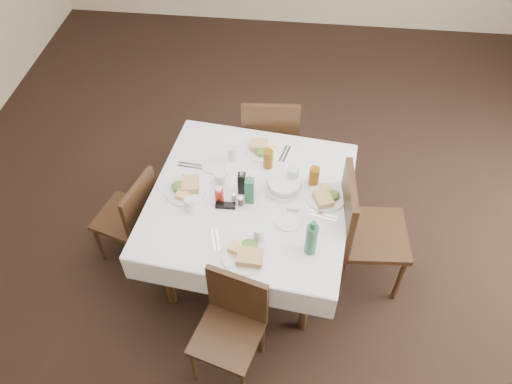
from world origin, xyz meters
TOP-DOWN VIEW (x-y plane):
  - ground_plane at (0.00, 0.00)m, footprint 7.00×7.00m
  - room_shell at (0.00, 0.00)m, footprint 6.04×7.04m
  - dining_table at (-0.16, -0.19)m, footprint 1.50×1.50m
  - chair_north at (-0.10, 0.67)m, footprint 0.48×0.48m
  - chair_south at (-0.19, -0.98)m, footprint 0.49×0.49m
  - chair_east at (0.62, -0.23)m, footprint 0.51×0.51m
  - chair_west at (-1.03, -0.22)m, footprint 0.49×0.49m
  - meal_north at (-0.13, 0.26)m, footprint 0.26×0.26m
  - meal_south at (-0.13, -0.68)m, footprint 0.30×0.30m
  - meal_east at (0.35, -0.16)m, footprint 0.27×0.27m
  - meal_west at (-0.61, -0.19)m, footprint 0.28×0.28m
  - side_plate_a at (-0.45, 0.07)m, footprint 0.18×0.18m
  - side_plate_b at (0.11, -0.39)m, footprint 0.18×0.18m
  - water_n at (-0.33, 0.15)m, footprint 0.06×0.06m
  - water_s at (-0.06, -0.56)m, footprint 0.06×0.06m
  - water_e at (0.12, -0.04)m, footprint 0.08×0.08m
  - water_w at (-0.55, -0.36)m, footprint 0.06×0.06m
  - iced_tea_a at (-0.07, 0.11)m, footprint 0.07×0.07m
  - iced_tea_b at (0.26, -0.03)m, footprint 0.07×0.07m
  - bread_basket at (0.06, -0.11)m, footprint 0.24×0.24m
  - oil_cruet_dark at (-0.22, -0.16)m, footprint 0.05×0.05m
  - oil_cruet_green at (-0.16, -0.23)m, footprint 0.06×0.06m
  - ketchup_bottle at (-0.36, -0.26)m, footprint 0.06×0.06m
  - salt_shaker at (-0.27, -0.25)m, footprint 0.03×0.03m
  - pepper_shaker at (-0.22, -0.28)m, footprint 0.03×0.03m
  - coffee_mug at (-0.38, -0.09)m, footprint 0.12×0.13m
  - sunglasses at (-0.32, -0.31)m, footprint 0.14×0.05m
  - green_bottle at (0.26, -0.60)m, footprint 0.07×0.07m
  - sugar_caddy at (0.14, -0.29)m, footprint 0.08×0.05m
  - cutlery_n at (0.04, 0.25)m, footprint 0.09×0.19m
  - cutlery_s at (-0.34, -0.59)m, footprint 0.09×0.19m
  - cutlery_e at (0.34, -0.32)m, footprint 0.19×0.09m
  - cutlery_w at (-0.62, 0.05)m, footprint 0.20×0.07m

SIDE VIEW (x-z plane):
  - ground_plane at x=0.00m, z-range 0.00..0.00m
  - chair_west at x=-1.03m, z-range 0.06..0.90m
  - chair_south at x=-0.19m, z-range 0.06..0.90m
  - chair_north at x=-0.10m, z-range 0.07..1.03m
  - chair_east at x=0.62m, z-range 0.07..1.09m
  - dining_table at x=-0.16m, z-range 0.30..1.06m
  - cutlery_n at x=0.04m, z-range 0.76..0.77m
  - cutlery_s at x=-0.34m, z-range 0.76..0.77m
  - cutlery_e at x=0.34m, z-range 0.76..0.77m
  - cutlery_w at x=-0.62m, z-range 0.76..0.77m
  - side_plate_b at x=0.11m, z-range 0.76..0.78m
  - side_plate_a at x=-0.45m, z-range 0.76..0.78m
  - sunglasses at x=-0.32m, z-range 0.76..0.79m
  - sugar_caddy at x=0.14m, z-range 0.76..0.80m
  - meal_north at x=-0.13m, z-range 0.76..0.81m
  - meal_east at x=0.35m, z-range 0.76..0.81m
  - meal_west at x=-0.61m, z-range 0.76..0.82m
  - meal_south at x=-0.13m, z-range 0.75..0.82m
  - salt_shaker at x=-0.27m, z-range 0.76..0.83m
  - pepper_shaker at x=-0.22m, z-range 0.76..0.84m
  - bread_basket at x=0.06m, z-range 0.76..0.84m
  - coffee_mug at x=-0.38m, z-range 0.76..0.85m
  - water_w at x=-0.55m, z-range 0.76..0.87m
  - water_n at x=-0.33m, z-range 0.76..0.88m
  - water_s at x=-0.06m, z-range 0.76..0.88m
  - ketchup_bottle at x=-0.36m, z-range 0.76..0.89m
  - iced_tea_a at x=-0.07m, z-range 0.76..0.91m
  - iced_tea_b at x=0.26m, z-range 0.76..0.91m
  - water_e at x=0.12m, z-range 0.76..0.91m
  - oil_cruet_dark at x=-0.22m, z-range 0.75..0.97m
  - oil_cruet_green at x=-0.16m, z-range 0.74..1.00m
  - green_bottle at x=0.26m, z-range 0.75..1.03m
  - room_shell at x=0.00m, z-range 0.31..3.11m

